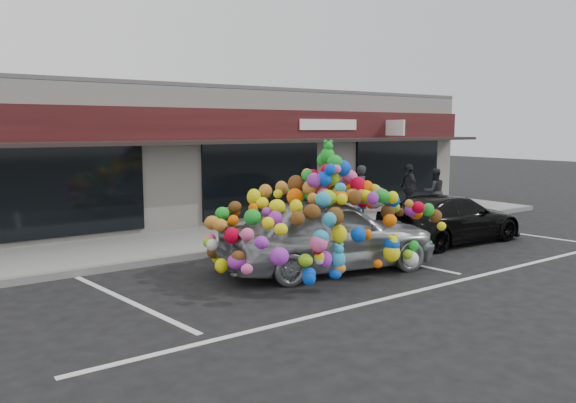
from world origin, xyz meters
TOP-DOWN VIEW (x-y plane):
  - ground at (0.00, 0.00)m, footprint 90.00×90.00m
  - shop_building at (0.00, 8.44)m, footprint 24.00×7.20m
  - sidewalk at (0.00, 4.00)m, footprint 26.00×3.00m
  - kerb at (0.00, 2.50)m, footprint 26.00×0.18m
  - parking_stripe_left at (-3.20, 0.20)m, footprint 0.73×4.37m
  - parking_stripe_mid at (2.80, 0.20)m, footprint 0.73×4.37m
  - parking_stripe_right at (8.20, 0.20)m, footprint 0.73×4.37m
  - lane_line at (2.00, -2.30)m, footprint 14.00×0.12m
  - toy_car at (1.08, -0.10)m, footprint 3.36×5.28m
  - black_sedan at (5.60, 0.33)m, footprint 1.94×4.48m
  - pedestrian_a at (5.75, 4.02)m, footprint 0.70×0.54m
  - pedestrian_b at (8.40, 3.23)m, footprint 0.93×0.85m
  - pedestrian_c at (8.07, 4.08)m, footprint 1.05×0.69m

SIDE VIEW (x-z plane):
  - ground at x=0.00m, z-range 0.00..0.00m
  - parking_stripe_left at x=-3.20m, z-range 0.00..0.01m
  - parking_stripe_mid at x=2.80m, z-range 0.00..0.01m
  - parking_stripe_right at x=8.20m, z-range 0.00..0.01m
  - lane_line at x=2.00m, z-range 0.00..0.01m
  - sidewalk at x=0.00m, z-range 0.00..0.15m
  - kerb at x=0.00m, z-range -0.01..0.15m
  - black_sedan at x=5.60m, z-range 0.00..1.28m
  - pedestrian_b at x=8.40m, z-range 0.15..1.70m
  - toy_car at x=1.08m, z-range -0.47..2.43m
  - pedestrian_c at x=8.07m, z-range 0.15..1.81m
  - pedestrian_a at x=5.75m, z-range 0.15..1.86m
  - shop_building at x=0.00m, z-range 0.01..4.32m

